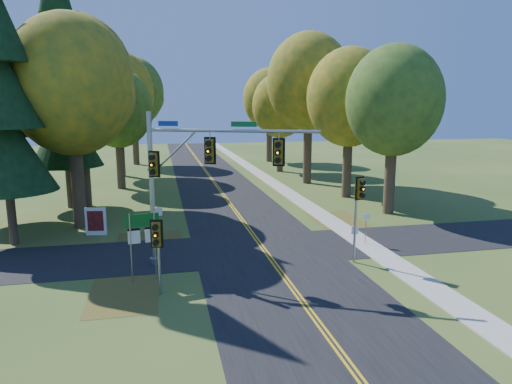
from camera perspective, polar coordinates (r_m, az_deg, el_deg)
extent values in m
plane|color=#2D4E1B|center=(25.02, 1.89, -8.42)|extent=(160.00, 160.00, 0.00)
cube|color=black|center=(25.01, 1.89, -8.40)|extent=(8.00, 160.00, 0.02)
cube|color=black|center=(26.86, 0.87, -7.04)|extent=(60.00, 6.00, 0.02)
cube|color=gold|center=(24.99, 1.67, -8.38)|extent=(0.10, 160.00, 0.01)
cube|color=gold|center=(25.03, 2.12, -8.35)|extent=(0.10, 160.00, 0.01)
cube|color=#9E998E|center=(27.10, 14.83, -7.20)|extent=(1.60, 160.00, 0.06)
cube|color=brown|center=(28.17, -13.16, -6.48)|extent=(4.00, 6.00, 0.00)
cube|color=brown|center=(32.57, 11.05, -4.07)|extent=(3.50, 8.00, 0.00)
cube|color=brown|center=(21.63, -16.18, -11.97)|extent=(3.00, 5.00, 0.00)
cylinder|color=#38281C|center=(33.06, -21.41, 1.58)|extent=(0.86, 0.86, 6.75)
ellipsoid|color=#B48818|center=(32.74, -22.16, 12.30)|extent=(8.00, 8.00, 9.20)
sphere|color=#B48818|center=(33.68, -18.98, 11.08)|extent=(4.80, 4.80, 4.80)
sphere|color=#B48818|center=(32.27, -25.03, 13.56)|extent=(4.40, 4.40, 4.40)
cylinder|color=#38281C|center=(36.38, 16.40, 2.11)|extent=(0.83, 0.83, 6.08)
ellipsoid|color=#557725|center=(36.02, 16.87, 10.88)|extent=(7.20, 7.20, 8.28)
sphere|color=#557725|center=(37.66, 17.97, 9.70)|extent=(4.32, 4.32, 4.32)
sphere|color=#557725|center=(34.81, 15.65, 12.16)|extent=(3.96, 3.96, 3.96)
cylinder|color=#38281C|center=(39.87, -20.73, 3.55)|extent=(0.89, 0.89, 7.42)
ellipsoid|color=#B48818|center=(39.68, -21.38, 13.22)|extent=(8.60, 8.60, 9.89)
sphere|color=#B48818|center=(40.70, -18.56, 12.10)|extent=(5.16, 5.16, 5.16)
sphere|color=#B48818|center=(39.16, -23.91, 14.35)|extent=(4.73, 4.73, 4.73)
cylinder|color=#38281C|center=(42.18, 11.33, 3.61)|extent=(0.84, 0.84, 6.30)
ellipsoid|color=#B48818|center=(41.88, 11.62, 11.53)|extent=(7.60, 7.60, 8.74)
sphere|color=#B48818|center=(43.53, 12.85, 10.44)|extent=(4.56, 4.56, 4.56)
sphere|color=#B48818|center=(40.69, 10.34, 12.67)|extent=(4.18, 4.18, 4.18)
cylinder|color=#38281C|center=(47.81, -16.60, 3.78)|extent=(0.81, 0.81, 5.62)
ellipsoid|color=#557725|center=(47.51, -16.94, 10.01)|extent=(6.80, 6.80, 7.82)
sphere|color=#557725|center=(48.44, -15.17, 9.29)|extent=(4.08, 4.08, 4.08)
sphere|color=#557725|center=(46.94, -18.52, 10.75)|extent=(3.74, 3.74, 3.74)
cylinder|color=#38281C|center=(49.25, 6.46, 5.53)|extent=(0.90, 0.90, 7.65)
ellipsoid|color=#B48818|center=(49.12, 6.63, 13.58)|extent=(8.80, 8.80, 10.12)
sphere|color=#B48818|center=(50.91, 8.05, 12.45)|extent=(5.28, 5.28, 5.28)
sphere|color=#B48818|center=(47.87, 5.19, 14.74)|extent=(4.84, 4.84, 4.84)
cylinder|color=#38281C|center=(56.42, -16.57, 5.46)|extent=(0.87, 0.87, 6.98)
ellipsoid|color=#B48818|center=(56.25, -16.92, 11.92)|extent=(8.20, 8.20, 9.43)
sphere|color=#B48818|center=(57.35, -15.11, 11.15)|extent=(4.92, 4.92, 4.92)
sphere|color=#B48818|center=(55.60, -18.55, 12.69)|extent=(4.51, 4.51, 4.51)
cylinder|color=#38281C|center=(57.94, 3.00, 5.45)|extent=(0.82, 0.82, 5.85)
ellipsoid|color=#B48818|center=(57.70, 3.06, 10.77)|extent=(7.00, 7.00, 8.05)
sphere|color=#B48818|center=(59.09, 4.11, 10.08)|extent=(4.20, 4.20, 4.20)
sphere|color=#B48818|center=(56.72, 2.03, 11.49)|extent=(3.85, 3.85, 3.85)
cylinder|color=#38281C|center=(67.18, -14.84, 6.41)|extent=(0.88, 0.88, 7.20)
ellipsoid|color=#557725|center=(67.06, -15.12, 11.99)|extent=(8.40, 8.40, 9.66)
sphere|color=#557725|center=(68.23, -13.59, 11.32)|extent=(5.04, 5.04, 5.04)
sphere|color=#557725|center=(66.34, -16.49, 12.66)|extent=(4.62, 4.62, 4.62)
cylinder|color=#38281C|center=(68.54, 1.66, 6.55)|extent=(0.85, 0.85, 6.53)
ellipsoid|color=#B48818|center=(68.38, 1.69, 11.57)|extent=(7.80, 7.80, 8.97)
sphere|color=#B48818|center=(69.88, 2.72, 10.90)|extent=(4.68, 4.68, 4.68)
sphere|color=#B48818|center=(67.32, 0.70, 12.25)|extent=(4.29, 4.29, 4.29)
cylinder|color=#38281C|center=(30.96, -28.20, -2.85)|extent=(0.50, 0.50, 3.24)
cone|color=black|center=(30.35, -28.90, 4.90)|extent=(5.60, 5.60, 5.17)
cylinder|color=#38281C|center=(36.11, -28.30, -1.38)|extent=(0.50, 0.50, 2.88)
cone|color=black|center=(35.60, -28.83, 4.52)|extent=(5.60, 5.60, 4.59)
cone|color=black|center=(35.48, -29.31, 9.78)|extent=(4.57, 4.57, 4.59)
cylinder|color=#38281C|center=(40.15, -22.27, 0.60)|extent=(0.50, 0.50, 3.42)
cone|color=black|center=(39.68, -22.72, 6.92)|extent=(5.60, 5.60, 5.45)
cone|color=black|center=(39.67, -23.14, 12.53)|extent=(4.57, 4.57, 5.45)
cone|color=black|center=(40.04, -23.56, 18.09)|extent=(3.55, 3.55, 5.45)
cylinder|color=#93959B|center=(23.90, -12.89, 0.25)|extent=(0.25, 0.25, 7.93)
cylinder|color=#93959B|center=(24.85, -12.53, -8.39)|extent=(0.50, 0.50, 0.34)
cylinder|color=#93959B|center=(22.03, -3.12, 7.65)|extent=(7.78, 3.72, 0.16)
cylinder|color=#93959B|center=(23.12, -10.29, 4.82)|extent=(2.37, 1.17, 2.34)
cylinder|color=#93959B|center=(22.36, -5.79, 7.14)|extent=(0.05, 0.05, 0.41)
cube|color=#72590C|center=(22.42, -5.76, 5.17)|extent=(0.49, 0.47, 1.13)
cube|color=black|center=(22.42, -5.76, 5.17)|extent=(0.55, 0.28, 1.34)
sphere|color=orange|center=(22.17, -5.97, 5.11)|extent=(0.20, 0.20, 0.20)
cylinder|color=black|center=(22.14, -5.99, 6.04)|extent=(0.32, 0.28, 0.27)
cylinder|color=black|center=(22.17, -5.97, 5.11)|extent=(0.32, 0.28, 0.27)
cylinder|color=black|center=(22.21, -5.95, 4.18)|extent=(0.32, 0.28, 0.27)
cylinder|color=#93959B|center=(21.52, 2.88, 7.04)|extent=(0.05, 0.05, 0.41)
cube|color=#72590C|center=(21.58, 2.87, 5.00)|extent=(0.49, 0.47, 1.13)
cube|color=black|center=(21.58, 2.87, 5.00)|extent=(0.55, 0.28, 1.34)
sphere|color=orange|center=(21.32, 2.74, 4.93)|extent=(0.20, 0.20, 0.20)
cylinder|color=black|center=(21.29, 2.75, 5.90)|extent=(0.32, 0.28, 0.27)
cylinder|color=black|center=(21.32, 2.74, 4.93)|extent=(0.32, 0.28, 0.27)
cylinder|color=black|center=(21.36, 2.73, 3.96)|extent=(0.32, 0.28, 0.27)
cube|color=#72590C|center=(23.42, -12.58, 3.42)|extent=(0.49, 0.47, 1.13)
cube|color=black|center=(23.42, -12.58, 3.42)|extent=(0.55, 0.28, 1.34)
sphere|color=orange|center=(23.19, -12.86, 3.34)|extent=(0.20, 0.20, 0.20)
cylinder|color=black|center=(23.15, -12.89, 4.23)|extent=(0.32, 0.28, 0.27)
cylinder|color=black|center=(23.19, -12.86, 3.34)|extent=(0.32, 0.28, 0.27)
cylinder|color=black|center=(23.24, -12.82, 2.45)|extent=(0.32, 0.28, 0.27)
cube|color=navy|center=(23.11, -10.94, 8.41)|extent=(0.94, 0.47, 0.25)
cube|color=#0C5926|center=(21.85, -1.54, 8.47)|extent=(1.15, 0.57, 0.25)
cylinder|color=#9899A0|center=(24.48, 12.31, -3.53)|extent=(0.12, 0.12, 4.56)
cube|color=#72590C|center=(23.94, 12.81, 0.45)|extent=(0.42, 0.39, 1.04)
cube|color=black|center=(23.94, 12.81, 0.45)|extent=(0.53, 0.16, 1.22)
sphere|color=orange|center=(23.76, 13.17, 0.36)|extent=(0.19, 0.19, 0.19)
cylinder|color=black|center=(23.70, 13.21, 1.15)|extent=(0.28, 0.22, 0.25)
cylinder|color=black|center=(23.76, 13.17, 0.36)|extent=(0.28, 0.22, 0.25)
cylinder|color=black|center=(23.82, 13.14, -0.43)|extent=(0.28, 0.22, 0.25)
cylinder|color=gray|center=(20.50, -12.03, -8.05)|extent=(0.13, 0.13, 3.36)
cube|color=#72590C|center=(19.95, -12.30, -5.11)|extent=(0.42, 0.39, 1.05)
cube|color=black|center=(19.95, -12.30, -5.11)|extent=(0.54, 0.15, 1.24)
sphere|color=orange|center=(19.72, -12.46, -5.30)|extent=(0.19, 0.19, 0.19)
cylinder|color=black|center=(19.63, -12.50, -4.36)|extent=(0.28, 0.22, 0.25)
cylinder|color=black|center=(19.72, -12.46, -5.30)|extent=(0.28, 0.22, 0.25)
cylinder|color=black|center=(19.82, -12.42, -6.24)|extent=(0.28, 0.22, 0.25)
cylinder|color=gray|center=(22.12, -15.36, -6.81)|extent=(0.07, 0.07, 3.36)
cylinder|color=gray|center=(22.26, -12.48, -6.56)|extent=(0.07, 0.07, 3.36)
cube|color=#0C5419|center=(21.87, -14.08, -3.44)|extent=(1.55, 0.32, 0.62)
cube|color=silver|center=(21.87, -14.08, -3.44)|extent=(1.32, 0.24, 0.09)
cube|color=silver|center=(22.02, -15.00, -5.50)|extent=(0.56, 0.14, 0.62)
cube|color=black|center=(21.93, -15.05, -4.57)|extent=(0.55, 0.10, 0.11)
cube|color=silver|center=(22.12, -12.98, -5.33)|extent=(0.56, 0.14, 0.62)
cube|color=black|center=(22.03, -13.02, -4.41)|extent=(0.55, 0.10, 0.11)
cube|color=silver|center=(31.10, -19.38, -3.48)|extent=(1.32, 0.37, 1.81)
cube|color=maroon|center=(30.99, -19.44, -3.43)|extent=(1.00, 0.17, 1.31)
cube|color=silver|center=(31.42, -20.18, -4.80)|extent=(0.09, 0.09, 0.30)
cube|color=silver|center=(31.15, -18.41, -4.82)|extent=(0.09, 0.09, 0.30)
cylinder|color=gray|center=(28.12, 13.57, -4.44)|extent=(0.05, 0.05, 1.99)
cube|color=silver|center=(27.93, 13.64, -3.02)|extent=(0.37, 0.12, 0.41)
cylinder|color=gray|center=(24.83, 12.17, -6.34)|extent=(0.05, 0.05, 2.03)
cube|color=white|center=(24.61, 12.26, -4.71)|extent=(0.39, 0.04, 0.42)
cylinder|color=gray|center=(27.64, -12.04, -4.19)|extent=(0.05, 0.05, 2.40)
cube|color=white|center=(27.42, -12.09, -2.44)|extent=(0.43, 0.21, 0.49)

